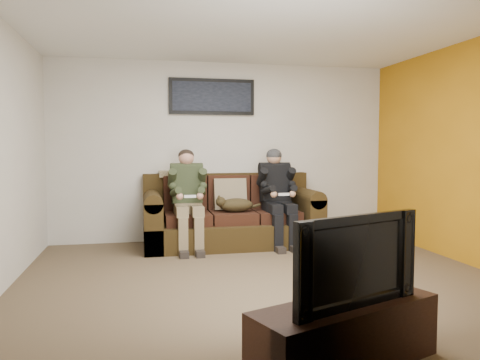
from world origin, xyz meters
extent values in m
plane|color=brown|center=(0.00, 0.00, 0.00)|extent=(5.00, 5.00, 0.00)
plane|color=silver|center=(0.00, 0.00, 2.60)|extent=(5.00, 5.00, 0.00)
plane|color=beige|center=(0.00, 2.25, 1.30)|extent=(5.00, 0.00, 5.00)
plane|color=beige|center=(0.00, -2.25, 1.30)|extent=(5.00, 0.00, 5.00)
plane|color=beige|center=(2.50, 0.00, 1.30)|extent=(0.00, 4.50, 4.50)
plane|color=#BE7B13|center=(2.49, 0.00, 1.30)|extent=(0.00, 4.50, 4.50)
cube|color=#33250F|center=(0.01, 1.75, 0.16)|extent=(2.41, 1.04, 0.33)
cube|color=#33250F|center=(0.01, 2.16, 0.66)|extent=(2.41, 0.22, 0.66)
cube|color=#33250F|center=(-1.07, 1.75, 0.33)|extent=(0.24, 1.04, 0.66)
cube|color=#33250F|center=(1.09, 1.75, 0.33)|extent=(0.24, 1.04, 0.66)
cylinder|color=#33250F|center=(-1.07, 1.75, 0.66)|extent=(0.24, 1.04, 0.24)
cylinder|color=#33250F|center=(1.09, 1.75, 0.66)|extent=(0.24, 1.04, 0.24)
cube|color=#34190F|center=(-0.61, 1.70, 0.40)|extent=(0.60, 0.66, 0.15)
cube|color=#34190F|center=(-0.61, 2.01, 0.72)|extent=(0.60, 0.15, 0.48)
cube|color=#34190F|center=(0.01, 1.70, 0.40)|extent=(0.60, 0.66, 0.15)
cube|color=#34190F|center=(0.01, 2.01, 0.72)|extent=(0.60, 0.15, 0.48)
cube|color=#34190F|center=(0.63, 1.70, 0.40)|extent=(0.60, 0.66, 0.15)
cube|color=#34190F|center=(0.63, 2.01, 0.72)|extent=(0.60, 0.15, 0.48)
cube|color=#847357|center=(0.01, 1.88, 0.70)|extent=(0.46, 0.22, 0.46)
cube|color=tan|center=(-0.72, 2.14, 0.98)|extent=(0.49, 0.24, 0.09)
cube|color=#857253|center=(-0.61, 1.66, 0.55)|extent=(0.36, 0.30, 0.14)
cube|color=#2D3520|center=(-0.61, 1.76, 0.85)|extent=(0.40, 0.30, 0.53)
cylinder|color=#2D3520|center=(-0.61, 1.78, 1.06)|extent=(0.44, 0.18, 0.18)
sphere|color=tan|center=(-0.61, 1.80, 1.22)|extent=(0.21, 0.21, 0.21)
cube|color=#857253|center=(-0.71, 1.46, 0.54)|extent=(0.15, 0.42, 0.13)
cube|color=#857253|center=(-0.51, 1.46, 0.54)|extent=(0.15, 0.42, 0.13)
cube|color=#857253|center=(-0.71, 1.26, 0.24)|extent=(0.12, 0.13, 0.48)
cube|color=#857253|center=(-0.51, 1.26, 0.24)|extent=(0.12, 0.13, 0.48)
cube|color=black|center=(-0.71, 1.18, 0.04)|extent=(0.11, 0.26, 0.08)
cube|color=black|center=(-0.51, 1.18, 0.04)|extent=(0.11, 0.26, 0.08)
cylinder|color=#2D3520|center=(-0.81, 1.69, 0.95)|extent=(0.11, 0.30, 0.28)
cylinder|color=#2D3520|center=(-0.41, 1.69, 0.95)|extent=(0.11, 0.30, 0.28)
cylinder|color=#2D3520|center=(-0.78, 1.47, 0.79)|extent=(0.14, 0.32, 0.15)
cylinder|color=#2D3520|center=(-0.44, 1.47, 0.79)|extent=(0.14, 0.32, 0.15)
sphere|color=tan|center=(-0.74, 1.35, 0.74)|extent=(0.09, 0.09, 0.09)
sphere|color=tan|center=(-0.48, 1.35, 0.74)|extent=(0.09, 0.09, 0.09)
cube|color=white|center=(-0.61, 1.33, 0.74)|extent=(0.15, 0.04, 0.03)
ellipsoid|color=black|center=(-0.61, 1.82, 1.25)|extent=(0.22, 0.22, 0.17)
cube|color=black|center=(0.63, 1.66, 0.55)|extent=(0.36, 0.30, 0.14)
cube|color=black|center=(0.63, 1.76, 0.85)|extent=(0.40, 0.30, 0.53)
cylinder|color=black|center=(0.63, 1.78, 1.06)|extent=(0.44, 0.18, 0.18)
sphere|color=#AA7B5F|center=(0.63, 1.80, 1.22)|extent=(0.21, 0.21, 0.21)
cube|color=black|center=(0.53, 1.46, 0.54)|extent=(0.15, 0.42, 0.13)
cube|color=black|center=(0.73, 1.46, 0.54)|extent=(0.15, 0.42, 0.13)
cube|color=black|center=(0.53, 1.26, 0.24)|extent=(0.12, 0.13, 0.48)
cube|color=black|center=(0.73, 1.26, 0.24)|extent=(0.12, 0.13, 0.48)
cube|color=black|center=(0.53, 1.18, 0.04)|extent=(0.11, 0.26, 0.08)
cube|color=black|center=(0.73, 1.18, 0.04)|extent=(0.11, 0.26, 0.08)
cylinder|color=black|center=(0.43, 1.69, 0.95)|extent=(0.11, 0.30, 0.28)
cylinder|color=black|center=(0.83, 1.69, 0.95)|extent=(0.11, 0.30, 0.28)
cylinder|color=black|center=(0.46, 1.47, 0.79)|extent=(0.14, 0.32, 0.15)
cylinder|color=black|center=(0.80, 1.47, 0.79)|extent=(0.14, 0.32, 0.15)
sphere|color=#AA7B5F|center=(0.50, 1.35, 0.74)|extent=(0.09, 0.09, 0.09)
sphere|color=#AA7B5F|center=(0.76, 1.35, 0.74)|extent=(0.09, 0.09, 0.09)
cube|color=white|center=(0.63, 1.33, 0.74)|extent=(0.15, 0.04, 0.03)
ellipsoid|color=black|center=(0.63, 1.80, 1.25)|extent=(0.22, 0.22, 0.19)
ellipsoid|color=#44361A|center=(0.05, 1.63, 0.58)|extent=(0.47, 0.26, 0.19)
sphere|color=#44361A|center=(-0.17, 1.60, 0.63)|extent=(0.14, 0.14, 0.14)
cone|color=#44361A|center=(-0.19, 1.56, 0.70)|extent=(0.04, 0.04, 0.04)
cone|color=#44361A|center=(-0.19, 1.63, 0.70)|extent=(0.04, 0.04, 0.04)
cylinder|color=#44361A|center=(0.29, 1.68, 0.54)|extent=(0.26, 0.13, 0.08)
cube|color=black|center=(-0.19, 2.22, 2.10)|extent=(1.25, 0.04, 0.52)
cube|color=black|center=(-0.19, 2.19, 2.10)|extent=(1.15, 0.01, 0.42)
cube|color=black|center=(0.01, -1.95, 0.20)|extent=(1.34, 0.84, 0.40)
imported|color=black|center=(0.01, -1.95, 0.68)|extent=(0.96, 0.47, 0.56)
camera|label=1|loc=(-1.22, -4.58, 1.36)|focal=35.00mm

